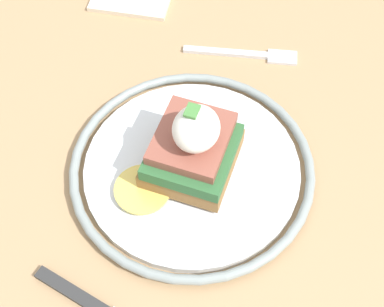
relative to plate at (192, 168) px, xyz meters
name	(u,v)px	position (x,y,z in m)	size (l,w,h in m)	color
dining_table	(174,230)	(0.03, -0.01, -0.10)	(1.12, 0.92, 0.73)	tan
plate	(192,168)	(0.00, 0.00, 0.00)	(0.26, 0.26, 0.02)	silver
sandwich	(192,149)	(0.00, 0.00, 0.04)	(0.12, 0.11, 0.09)	olive
fork	(247,54)	(-0.18, 0.01, -0.01)	(0.05, 0.14, 0.00)	silver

